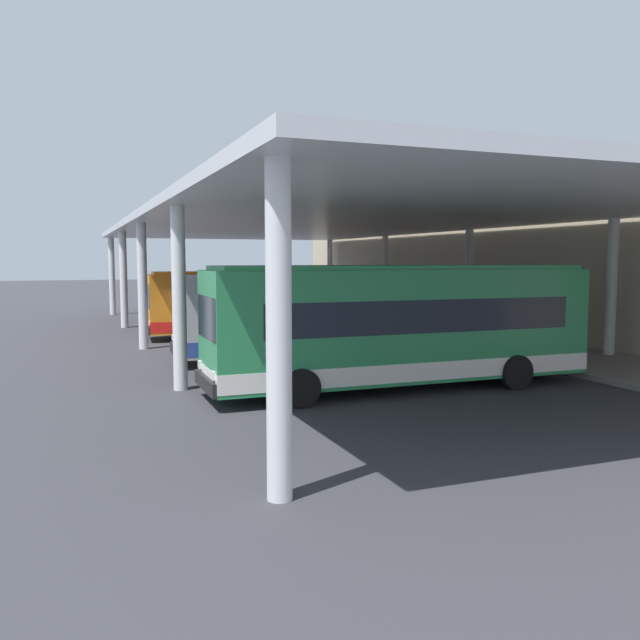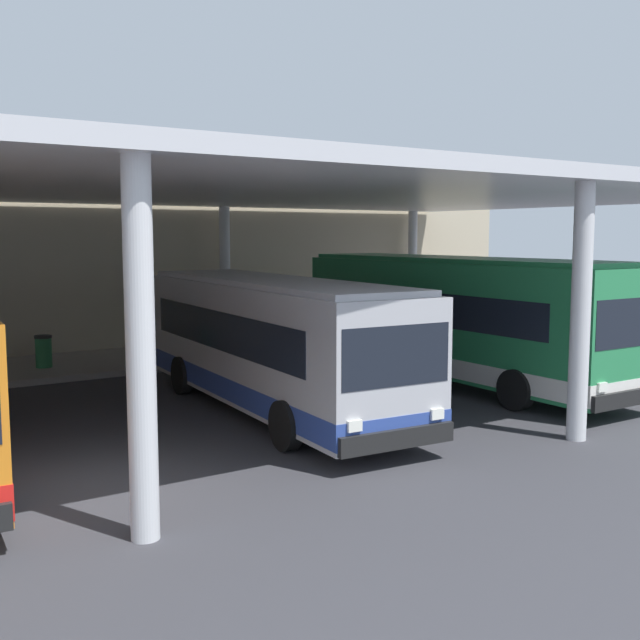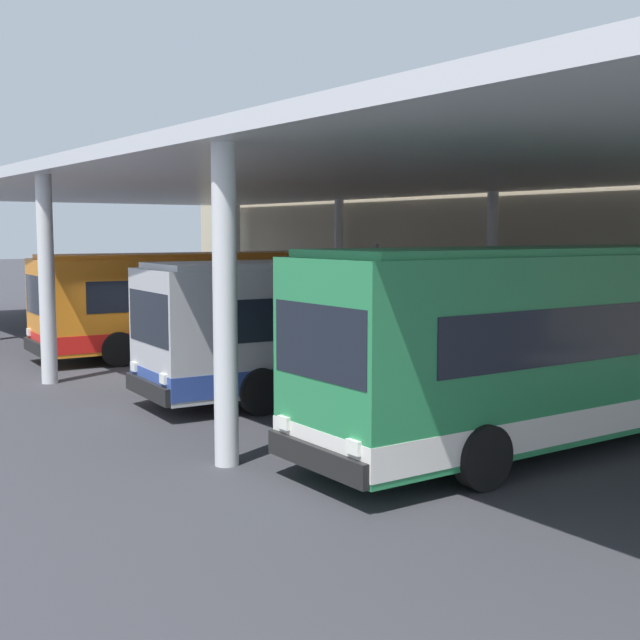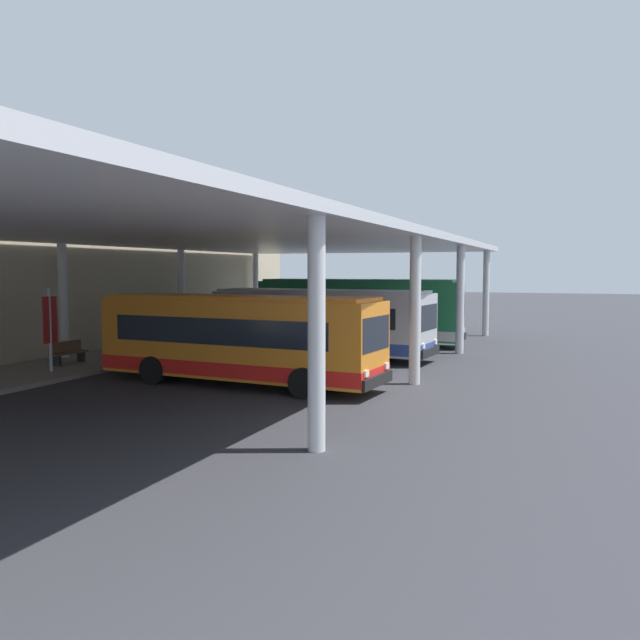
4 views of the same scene
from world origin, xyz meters
name	(u,v)px [view 1 (image 1 of 4)]	position (x,y,z in m)	size (l,w,h in m)	color
ground_plane	(203,346)	(0.00, 0.00, 0.00)	(200.00, 200.00, 0.00)	#333338
platform_kerb	(438,333)	(0.00, 11.75, 0.09)	(42.00, 4.50, 0.18)	gray
station_building_facade	(494,257)	(0.00, 15.00, 3.84)	(48.00, 1.60, 7.69)	#C1B293
canopy_shelter	(321,225)	(0.00, 5.50, 5.29)	(40.00, 17.00, 5.55)	silver
bus_nearest_bay	(259,303)	(-2.48, 3.25, 1.66)	(3.26, 10.68, 3.17)	orange
bus_second_bay	(317,315)	(5.31, 3.25, 1.66)	(3.28, 10.68, 3.17)	#B7B7BC
bus_middle_bay	(401,326)	(11.47, 3.44, 1.84)	(2.83, 11.36, 3.57)	#28844C
bench_waiting	(423,319)	(-1.60, 11.82, 0.66)	(1.80, 0.45, 0.92)	brown
trash_bin	(454,325)	(2.02, 11.37, 0.68)	(0.52, 0.52, 0.98)	#236638
banner_sign	(392,292)	(-3.42, 10.94, 1.98)	(0.70, 0.12, 3.20)	#B2B2B7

